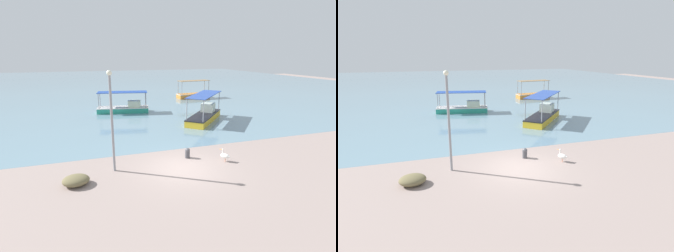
% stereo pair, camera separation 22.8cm
% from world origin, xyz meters
% --- Properties ---
extents(ground, '(120.00, 120.00, 0.00)m').
position_xyz_m(ground, '(0.00, 0.00, 0.00)').
color(ground, gray).
extents(harbor_water, '(110.00, 90.00, 0.00)m').
position_xyz_m(harbor_water, '(0.00, 48.00, 0.00)').
color(harbor_water, slate).
rests_on(harbor_water, ground).
extents(fishing_boat_far_left, '(5.89, 2.75, 2.32)m').
position_xyz_m(fishing_boat_far_left, '(-0.74, 16.08, 0.55)').
color(fishing_boat_far_left, teal).
rests_on(fishing_boat_far_left, harbor_water).
extents(fishing_boat_outer, '(5.10, 2.01, 2.59)m').
position_xyz_m(fishing_boat_outer, '(10.66, 22.98, 0.52)').
color(fishing_boat_outer, orange).
rests_on(fishing_boat_outer, harbor_water).
extents(fishing_boat_near_right, '(5.57, 5.92, 2.65)m').
position_xyz_m(fishing_boat_near_right, '(6.16, 9.80, 0.59)').
color(fishing_boat_near_right, gold).
rests_on(fishing_boat_near_right, harbor_water).
extents(pelican, '(0.59, 0.70, 0.80)m').
position_xyz_m(pelican, '(2.88, 0.09, 0.38)').
color(pelican, '#E0997A').
rests_on(pelican, ground).
extents(lamp_post, '(0.28, 0.28, 5.58)m').
position_xyz_m(lamp_post, '(-3.71, 0.85, 3.15)').
color(lamp_post, gray).
rests_on(lamp_post, ground).
extents(mooring_bollard, '(0.31, 0.31, 0.66)m').
position_xyz_m(mooring_bollard, '(0.92, 1.34, 0.35)').
color(mooring_bollard, '#47474C').
rests_on(mooring_bollard, ground).
extents(net_pile, '(1.34, 1.14, 0.52)m').
position_xyz_m(net_pile, '(-5.77, -0.26, 0.26)').
color(net_pile, brown).
rests_on(net_pile, ground).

